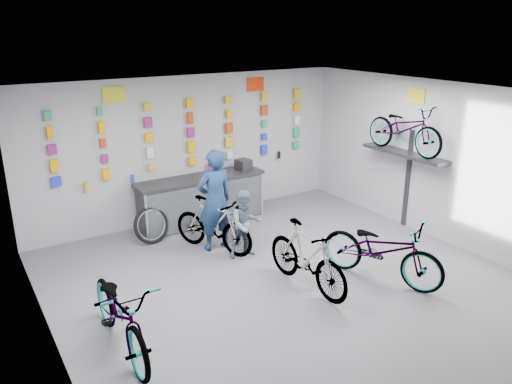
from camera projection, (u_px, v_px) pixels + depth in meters
floor at (306, 296)px, 7.65m from camera, size 8.00×8.00×0.00m
ceiling at (313, 100)px, 6.69m from camera, size 8.00×8.00×0.00m
wall_back at (190, 149)px, 10.37m from camera, size 7.00×0.00×7.00m
wall_left at (54, 264)px, 5.40m from camera, size 0.00×8.00×8.00m
wall_right at (463, 169)px, 8.94m from camera, size 0.00×8.00×8.00m
counter at (202, 201)px, 10.33m from camera, size 2.70×0.66×1.00m
merch_wall at (196, 135)px, 10.28m from camera, size 5.57×0.08×1.56m
wall_bracket at (405, 157)px, 9.83m from camera, size 0.39×1.90×2.00m
sign_left at (114, 95)px, 9.21m from camera, size 0.42×0.02×0.30m
sign_right at (256, 84)px, 10.77m from camera, size 0.42×0.02×0.30m
sign_side at (416, 96)px, 9.52m from camera, size 0.02×0.40×0.30m
bike_left at (121, 313)px, 6.24m from camera, size 0.71×2.01×1.06m
bike_center at (307, 257)px, 7.73m from camera, size 0.62×1.81×1.07m
bike_right at (382, 249)px, 7.98m from camera, size 1.43×2.16×1.07m
bike_service at (213, 225)px, 9.04m from camera, size 1.17×1.72×1.01m
bike_wall at (405, 128)px, 9.60m from camera, size 0.63×1.80×0.95m
clerk at (215, 200)px, 8.99m from camera, size 0.70×0.46×1.89m
customer at (246, 224)px, 8.79m from camera, size 0.66×0.54×1.23m
spare_wheel at (151, 225)px, 9.45m from camera, size 0.76×0.39×0.71m
register at (243, 164)px, 10.65m from camera, size 0.32×0.34×0.22m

